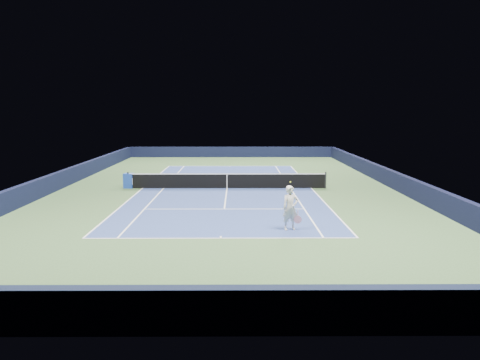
{
  "coord_description": "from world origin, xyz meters",
  "views": [
    {
      "loc": [
        0.67,
        -29.93,
        5.1
      ],
      "look_at": [
        0.83,
        -3.0,
        1.0
      ],
      "focal_mm": 35.0,
      "sensor_mm": 36.0,
      "label": 1
    }
  ],
  "objects": [
    {
      "name": "sideline_singles_right",
      "position": [
        4.12,
        0.0,
        0.01
      ],
      "size": [
        0.08,
        23.77,
        0.0
      ],
      "primitive_type": "cube",
      "color": "white",
      "rests_on": "ground"
    },
    {
      "name": "baseline_near",
      "position": [
        0.0,
        -11.88,
        0.01
      ],
      "size": [
        10.97,
        0.08,
        0.0
      ],
      "primitive_type": "cube",
      "color": "white",
      "rests_on": "ground"
    },
    {
      "name": "center_service_line",
      "position": [
        0.0,
        0.0,
        0.01
      ],
      "size": [
        0.08,
        12.8,
        0.0
      ],
      "primitive_type": "cube",
      "color": "white",
      "rests_on": "ground"
    },
    {
      "name": "wall_far",
      "position": [
        0.0,
        19.82,
        0.55
      ],
      "size": [
        22.0,
        0.35,
        1.1
      ],
      "primitive_type": "cube",
      "color": "black",
      "rests_on": "ground"
    },
    {
      "name": "sponsor_cube",
      "position": [
        -6.4,
        0.16,
        0.48
      ],
      "size": [
        0.66,
        0.61,
        0.96
      ],
      "color": "#1C40A9",
      "rests_on": "ground"
    },
    {
      "name": "baseline_far",
      "position": [
        0.0,
        11.88,
        0.01
      ],
      "size": [
        10.97,
        0.08,
        0.0
      ],
      "primitive_type": "cube",
      "color": "white",
      "rests_on": "ground"
    },
    {
      "name": "wall_near",
      "position": [
        0.0,
        -19.82,
        0.55
      ],
      "size": [
        22.0,
        0.35,
        1.1
      ],
      "primitive_type": "cube",
      "color": "black",
      "rests_on": "ground"
    },
    {
      "name": "sideline_doubles_left",
      "position": [
        -5.49,
        0.0,
        0.01
      ],
      "size": [
        0.08,
        23.77,
        0.0
      ],
      "primitive_type": "cube",
      "color": "white",
      "rests_on": "ground"
    },
    {
      "name": "wall_right",
      "position": [
        10.82,
        0.0,
        0.55
      ],
      "size": [
        0.35,
        40.0,
        1.1
      ],
      "primitive_type": "cube",
      "color": "black",
      "rests_on": "ground"
    },
    {
      "name": "sideline_singles_left",
      "position": [
        -4.12,
        0.0,
        0.01
      ],
      "size": [
        0.08,
        23.77,
        0.0
      ],
      "primitive_type": "cube",
      "color": "white",
      "rests_on": "ground"
    },
    {
      "name": "service_line_near",
      "position": [
        0.0,
        -6.4,
        0.01
      ],
      "size": [
        8.23,
        0.08,
        0.0
      ],
      "primitive_type": "cube",
      "color": "white",
      "rests_on": "ground"
    },
    {
      "name": "tennis_net",
      "position": [
        0.0,
        0.0,
        0.5
      ],
      "size": [
        12.9,
        0.1,
        1.07
      ],
      "color": "black",
      "rests_on": "ground"
    },
    {
      "name": "ground",
      "position": [
        0.0,
        0.0,
        0.0
      ],
      "size": [
        40.0,
        40.0,
        0.0
      ],
      "primitive_type": "plane",
      "color": "#37552E",
      "rests_on": "ground"
    },
    {
      "name": "tennis_player",
      "position": [
        2.91,
        -10.57,
        0.95
      ],
      "size": [
        0.88,
        1.35,
        1.94
      ],
      "color": "silver",
      "rests_on": "ground"
    },
    {
      "name": "wall_left",
      "position": [
        -10.82,
        0.0,
        0.55
      ],
      "size": [
        0.35,
        40.0,
        1.1
      ],
      "primitive_type": "cube",
      "color": "#111533",
      "rests_on": "ground"
    },
    {
      "name": "service_line_far",
      "position": [
        0.0,
        6.4,
        0.01
      ],
      "size": [
        8.23,
        0.08,
        0.0
      ],
      "primitive_type": "cube",
      "color": "white",
      "rests_on": "ground"
    },
    {
      "name": "sideline_doubles_right",
      "position": [
        5.49,
        0.0,
        0.01
      ],
      "size": [
        0.08,
        23.77,
        0.0
      ],
      "primitive_type": "cube",
      "color": "white",
      "rests_on": "ground"
    },
    {
      "name": "center_mark_far",
      "position": [
        0.0,
        11.73,
        0.01
      ],
      "size": [
        0.08,
        0.3,
        0.0
      ],
      "primitive_type": "cube",
      "color": "white",
      "rests_on": "ground"
    },
    {
      "name": "center_mark_near",
      "position": [
        0.0,
        -11.73,
        0.01
      ],
      "size": [
        0.08,
        0.3,
        0.0
      ],
      "primitive_type": "cube",
      "color": "white",
      "rests_on": "ground"
    },
    {
      "name": "court_surface",
      "position": [
        0.0,
        0.0,
        0.0
      ],
      "size": [
        10.97,
        23.77,
        0.01
      ],
      "primitive_type": "cube",
      "color": "navy",
      "rests_on": "ground"
    }
  ]
}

